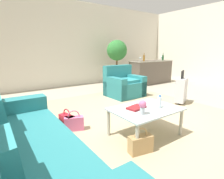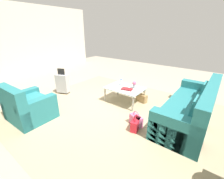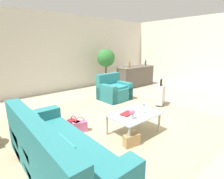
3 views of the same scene
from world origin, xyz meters
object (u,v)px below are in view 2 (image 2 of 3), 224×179
at_px(flower_vase, 134,84).
at_px(handbag_pink, 136,120).
at_px(coffee_table_book, 127,89).
at_px(handbag_tan, 142,98).
at_px(suitcase_silver, 63,83).
at_px(handbag_red, 136,124).
at_px(coffee_table, 125,89).
at_px(couch, 193,110).
at_px(armchair, 27,108).
at_px(water_bottle, 121,82).

relative_size(flower_vase, handbag_pink, 0.57).
bearing_deg(coffee_table_book, handbag_tan, -136.26).
distance_m(suitcase_silver, handbag_pink, 2.86).
relative_size(coffee_table_book, handbag_red, 0.83).
bearing_deg(coffee_table_book, handbag_red, 121.03).
height_order(coffee_table_book, handbag_red, coffee_table_book).
bearing_deg(flower_vase, handbag_pink, 122.87).
bearing_deg(suitcase_silver, coffee_table, -160.71).
bearing_deg(handbag_tan, couch, 171.07).
bearing_deg(handbag_red, flower_vase, -57.89).
bearing_deg(suitcase_silver, handbag_pink, 177.55).
xyz_separation_m(armchair, flower_vase, (-1.52, -2.32, 0.27)).
distance_m(coffee_table_book, handbag_red, 1.23).
bearing_deg(flower_vase, coffee_table, 34.29).
height_order(coffee_table_book, handbag_tan, coffee_table_book).
xyz_separation_m(armchair, suitcase_silver, (0.70, -1.47, 0.05)).
relative_size(flower_vase, suitcase_silver, 0.24).
xyz_separation_m(coffee_table, suitcase_silver, (2.00, 0.70, -0.04)).
xyz_separation_m(coffee_table_book, flower_vase, (-0.10, -0.23, 0.11)).
distance_m(handbag_pink, handbag_tan, 1.23).
distance_m(coffee_table_book, handbag_pink, 1.09).
height_order(coffee_table, water_bottle, water_bottle).
distance_m(water_bottle, handbag_red, 1.59).
distance_m(water_bottle, coffee_table_book, 0.38).
xyz_separation_m(couch, flower_vase, (1.58, -0.05, 0.26)).
height_order(coffee_table, coffee_table_book, coffee_table_book).
bearing_deg(couch, suitcase_silver, 11.89).
distance_m(couch, handbag_tan, 1.43).
bearing_deg(handbag_pink, water_bottle, -41.33).
bearing_deg(handbag_tan, coffee_table_book, 54.85).
bearing_deg(coffee_table, coffee_table_book, 146.31).
relative_size(armchair, suitcase_silver, 1.17).
bearing_deg(flower_vase, armchair, 56.82).
height_order(water_bottle, handbag_pink, water_bottle).
relative_size(couch, coffee_table, 2.32).
height_order(couch, water_bottle, couch).
xyz_separation_m(water_bottle, suitcase_silver, (1.80, 0.80, -0.19)).
bearing_deg(suitcase_silver, armchair, 115.52).
bearing_deg(coffee_table_book, water_bottle, -40.47).
relative_size(coffee_table, flower_vase, 5.11).
xyz_separation_m(couch, armchair, (3.10, 2.27, -0.01)).
xyz_separation_m(armchair, water_bottle, (-1.10, -2.27, 0.24)).
distance_m(coffee_table, water_bottle, 0.27).
distance_m(water_bottle, handbag_tan, 0.76).
relative_size(armchair, flower_vase, 4.86).
bearing_deg(coffee_table, couch, -176.82).
distance_m(coffee_table, handbag_red, 1.35).
xyz_separation_m(water_bottle, flower_vase, (-0.42, -0.05, 0.03)).
xyz_separation_m(armchair, coffee_table, (-1.30, -2.17, 0.10)).
bearing_deg(armchair, coffee_table_book, -124.14).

